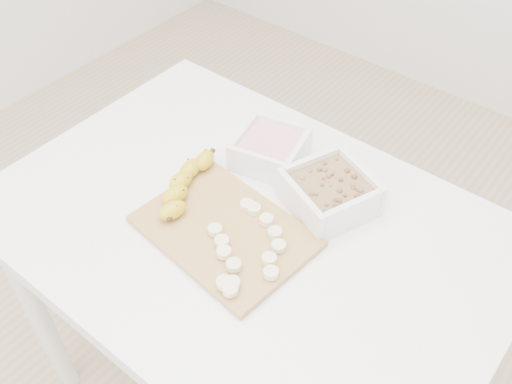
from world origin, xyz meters
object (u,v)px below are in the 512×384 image
Objects in this scene: table at (247,253)px; banana at (185,185)px; cutting_board at (225,231)px; bowl_granola at (330,192)px; bowl_yogurt at (270,149)px.

banana is (-0.14, -0.02, 0.13)m from table.
cutting_board is at bearing -19.08° from banana.
table is at bearing -125.19° from bowl_granola.
cutting_board is 0.13m from banana.
bowl_granola is 0.99× the size of banana.
table is at bearing 74.85° from cutting_board.
table is 5.01× the size of bowl_granola.
bowl_yogurt reaches higher than table.
table is 3.14× the size of cutting_board.
bowl_granola is (0.10, 0.14, 0.13)m from table.
banana is at bearing 168.01° from cutting_board.
bowl_yogurt reaches higher than cutting_board.
bowl_yogurt is at bearing 64.25° from banana.
banana reaches higher than cutting_board.
table is 0.23m from bowl_yogurt.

